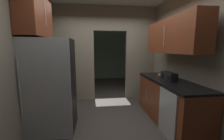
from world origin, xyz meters
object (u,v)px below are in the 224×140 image
object	(u,v)px
dishwasher	(167,115)
boombox	(169,76)
refrigerator	(51,86)
book_stack	(162,75)

from	to	relation	value
dishwasher	boombox	size ratio (longest dim) A/B	2.04
refrigerator	book_stack	world-z (taller)	refrigerator
dishwasher	boombox	world-z (taller)	boombox
dishwasher	book_stack	distance (m)	1.06
refrigerator	book_stack	distance (m)	2.40
book_stack	refrigerator	bearing A→B (deg)	-171.79
book_stack	dishwasher	bearing A→B (deg)	-109.14
refrigerator	dishwasher	distance (m)	2.18
dishwasher	refrigerator	bearing A→B (deg)	165.77
boombox	book_stack	world-z (taller)	boombox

